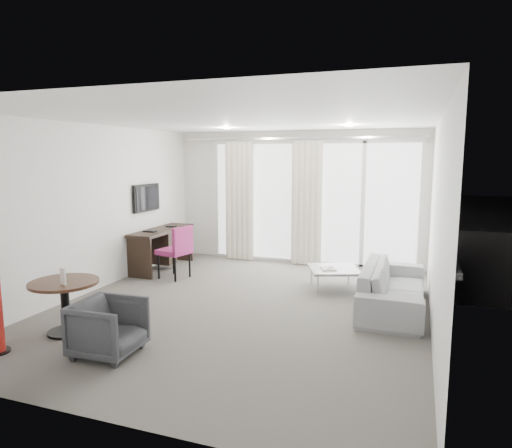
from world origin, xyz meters
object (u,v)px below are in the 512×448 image
(round_table, at_px, (65,307))
(sofa, at_px, (393,287))
(desk, at_px, (162,249))
(coffee_table, at_px, (334,279))
(rattan_chair_b, at_px, (406,235))
(rattan_chair_a, at_px, (371,237))
(desk_chair, at_px, (174,252))
(tub_armchair, at_px, (108,328))

(round_table, distance_m, sofa, 4.30)
(desk, relative_size, sofa, 0.77)
(coffee_table, height_order, rattan_chair_b, rattan_chair_b)
(rattan_chair_a, distance_m, rattan_chair_b, 0.80)
(desk_chair, bearing_deg, rattan_chair_a, 57.44)
(desk, distance_m, tub_armchair, 3.81)
(coffee_table, bearing_deg, rattan_chair_a, 83.88)
(desk_chair, height_order, tub_armchair, desk_chair)
(desk_chair, bearing_deg, coffee_table, 17.96)
(desk_chair, height_order, rattan_chair_b, desk_chair)
(desk, bearing_deg, rattan_chair_a, 35.02)
(desk_chair, xyz_separation_m, round_table, (0.05, -2.66, -0.14))
(round_table, distance_m, rattan_chair_a, 6.44)
(desk_chair, relative_size, coffee_table, 1.22)
(round_table, relative_size, tub_armchair, 1.21)
(sofa, height_order, rattan_chair_b, rattan_chair_b)
(tub_armchair, height_order, rattan_chair_b, rattan_chair_b)
(round_table, height_order, rattan_chair_a, rattan_chair_a)
(desk, distance_m, sofa, 4.33)
(desk_chair, xyz_separation_m, tub_armchair, (0.92, -2.99, -0.16))
(desk_chair, bearing_deg, rattan_chair_b, 54.99)
(tub_armchair, bearing_deg, desk, 20.26)
(tub_armchair, xyz_separation_m, rattan_chair_b, (2.82, 6.43, 0.12))
(rattan_chair_a, bearing_deg, tub_armchair, -92.79)
(desk, bearing_deg, tub_armchair, -67.33)
(desk, xyz_separation_m, round_table, (0.60, -3.18, -0.06))
(sofa, bearing_deg, desk_chair, 84.14)
(round_table, relative_size, sofa, 0.38)
(tub_armchair, xyz_separation_m, rattan_chair_a, (2.13, 6.04, 0.09))
(desk, height_order, tub_armchair, desk)
(sofa, bearing_deg, rattan_chair_b, -0.81)
(coffee_table, distance_m, sofa, 1.15)
(desk_chair, height_order, rattan_chair_a, desk_chair)
(desk, xyz_separation_m, coffee_table, (3.30, -0.26, -0.21))
(round_table, height_order, sofa, round_table)
(desk, relative_size, round_table, 2.00)
(coffee_table, relative_size, sofa, 0.36)
(round_table, bearing_deg, sofa, 32.08)
(tub_armchair, distance_m, coffee_table, 3.74)
(sofa, bearing_deg, coffee_table, 55.65)
(round_table, bearing_deg, tub_armchair, -21.02)
(round_table, relative_size, rattan_chair_b, 0.96)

